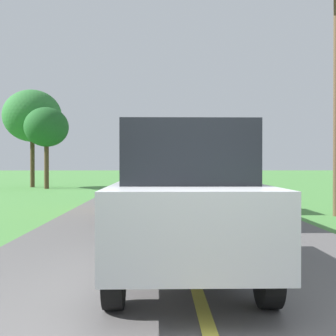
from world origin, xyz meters
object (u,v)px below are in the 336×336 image
object	(u,v)px
banana_truck_far	(164,165)
following_car	(184,199)
roadside_tree_mid_right	(46,127)
roadside_tree_near_left	(32,116)
banana_truck_near	(170,166)

from	to	relation	value
banana_truck_far	following_car	xyz separation A→B (m)	(0.04, -17.70, -0.41)
roadside_tree_mid_right	following_car	distance (m)	22.78
banana_truck_far	roadside_tree_near_left	world-z (taller)	roadside_tree_near_left
banana_truck_near	roadside_tree_mid_right	world-z (taller)	roadside_tree_mid_right
roadside_tree_mid_right	following_car	bearing A→B (deg)	-71.33
roadside_tree_near_left	roadside_tree_mid_right	size ratio (longest dim) A/B	1.27
banana_truck_far	roadside_tree_mid_right	xyz separation A→B (m)	(-7.20, 3.72, 2.28)
banana_truck_far	roadside_tree_near_left	xyz separation A→B (m)	(-8.57, 5.50, 3.17)
banana_truck_far	following_car	distance (m)	17.71
roadside_tree_near_left	following_car	world-z (taller)	roadside_tree_near_left
roadside_tree_mid_right	following_car	world-z (taller)	roadside_tree_mid_right
banana_truck_near	roadside_tree_mid_right	distance (m)	15.98
banana_truck_far	roadside_tree_mid_right	distance (m)	8.42
banana_truck_near	roadside_tree_near_left	world-z (taller)	roadside_tree_near_left
banana_truck_near	roadside_tree_near_left	size ratio (longest dim) A/B	0.91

